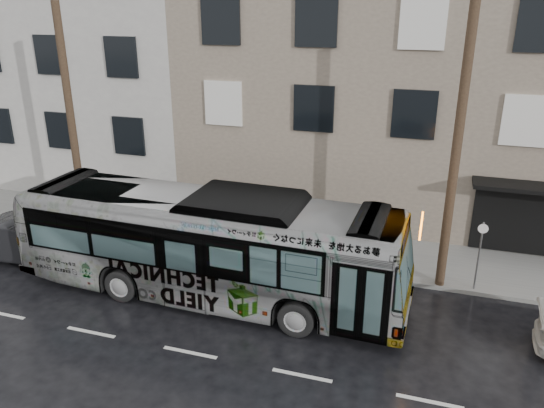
{
  "coord_description": "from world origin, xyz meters",
  "views": [
    {
      "loc": [
        5.85,
        -13.48,
        9.08
      ],
      "look_at": [
        0.8,
        2.5,
        2.68
      ],
      "focal_mm": 35.0,
      "sensor_mm": 36.0,
      "label": 1
    }
  ],
  "objects": [
    {
      "name": "ground",
      "position": [
        0.0,
        0.0,
        0.0
      ],
      "size": [
        120.0,
        120.0,
        0.0
      ],
      "primitive_type": "plane",
      "color": "black",
      "rests_on": "ground"
    },
    {
      "name": "sidewalk",
      "position": [
        0.0,
        4.9,
        0.07
      ],
      "size": [
        90.0,
        3.6,
        0.15
      ],
      "primitive_type": "cube",
      "color": "gray",
      "rests_on": "ground"
    },
    {
      "name": "building_taupe",
      "position": [
        5.0,
        12.7,
        5.5
      ],
      "size": [
        20.0,
        12.0,
        11.0
      ],
      "primitive_type": "cube",
      "color": "gray",
      "rests_on": "ground"
    },
    {
      "name": "building_grey",
      "position": [
        -18.0,
        14.2,
        8.0
      ],
      "size": [
        26.0,
        15.0,
        16.0
      ],
      "primitive_type": "cube",
      "color": "beige",
      "rests_on": "ground"
    },
    {
      "name": "utility_pole_front",
      "position": [
        6.5,
        3.3,
        4.65
      ],
      "size": [
        0.3,
        0.3,
        9.0
      ],
      "primitive_type": "cylinder",
      "color": "#463423",
      "rests_on": "sidewalk"
    },
    {
      "name": "utility_pole_rear",
      "position": [
        -7.5,
        3.3,
        4.65
      ],
      "size": [
        0.3,
        0.3,
        9.0
      ],
      "primitive_type": "cylinder",
      "color": "#463423",
      "rests_on": "sidewalk"
    },
    {
      "name": "sign_post",
      "position": [
        7.6,
        3.3,
        1.35
      ],
      "size": [
        0.06,
        0.06,
        2.4
      ],
      "primitive_type": "cylinder",
      "color": "slate",
      "rests_on": "sidewalk"
    },
    {
      "name": "bus",
      "position": [
        -0.77,
        0.6,
        1.79
      ],
      "size": [
        12.95,
        3.38,
        3.58
      ],
      "primitive_type": "imported",
      "rotation": [
        0.0,
        0.0,
        1.54
      ],
      "color": "#B2B2B2",
      "rests_on": "ground"
    },
    {
      "name": "dark_sedan",
      "position": [
        -8.2,
        0.89,
        0.81
      ],
      "size": [
        5.07,
        2.17,
        1.62
      ],
      "primitive_type": "imported",
      "rotation": [
        0.0,
        0.0,
        1.66
      ],
      "color": "black",
      "rests_on": "ground"
    }
  ]
}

